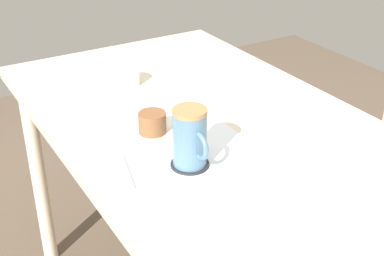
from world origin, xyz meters
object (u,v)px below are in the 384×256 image
at_px(pastry_plate, 153,134).
at_px(sugar_bowl, 127,77).
at_px(coffee_mug, 190,137).
at_px(pastry, 152,123).
at_px(dining_table, 221,157).

xyz_separation_m(pastry_plate, sugar_bowl, (-0.32, 0.08, 0.02)).
distance_m(coffee_mug, sugar_bowl, 0.49).
bearing_deg(coffee_mug, pastry_plate, -176.48).
distance_m(pastry, sugar_bowl, 0.33).
height_order(dining_table, pastry_plate, pastry_plate).
height_order(dining_table, sugar_bowl, sugar_bowl).
height_order(pastry, coffee_mug, coffee_mug).
height_order(dining_table, coffee_mug, coffee_mug).
distance_m(dining_table, pastry_plate, 0.19).
relative_size(pastry_plate, pastry, 2.45).
relative_size(pastry, coffee_mug, 0.50).
bearing_deg(coffee_mug, pastry, -176.48).
bearing_deg(pastry, dining_table, 74.30).
distance_m(pastry_plate, coffee_mug, 0.17).
height_order(pastry, sugar_bowl, pastry).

